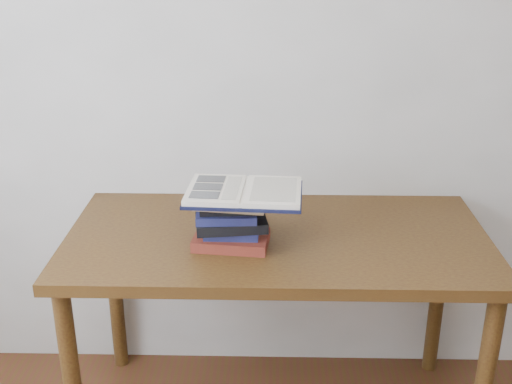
{
  "coord_description": "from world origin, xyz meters",
  "views": [
    {
      "loc": [
        0.1,
        -0.66,
        1.79
      ],
      "look_at": [
        0.05,
        1.25,
        1.01
      ],
      "focal_mm": 45.0,
      "sensor_mm": 36.0,
      "label": 1
    }
  ],
  "objects": [
    {
      "name": "room_shell",
      "position": [
        -0.08,
        0.01,
        1.63
      ],
      "size": [
        3.54,
        3.54,
        2.62
      ],
      "color": "silver",
      "rests_on": "ground"
    },
    {
      "name": "desk",
      "position": [
        0.12,
        1.38,
        0.7
      ],
      "size": [
        1.49,
        0.74,
        0.8
      ],
      "color": "#4C3613",
      "rests_on": "ground"
    },
    {
      "name": "book_stack",
      "position": [
        -0.03,
        1.3,
        0.89
      ],
      "size": [
        0.27,
        0.2,
        0.19
      ],
      "color": "maroon",
      "rests_on": "desk"
    },
    {
      "name": "open_book",
      "position": [
        0.01,
        1.28,
        1.0
      ],
      "size": [
        0.39,
        0.28,
        0.03
      ],
      "rotation": [
        0.0,
        0.0,
        -0.06
      ],
      "color": "black",
      "rests_on": "book_stack"
    }
  ]
}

